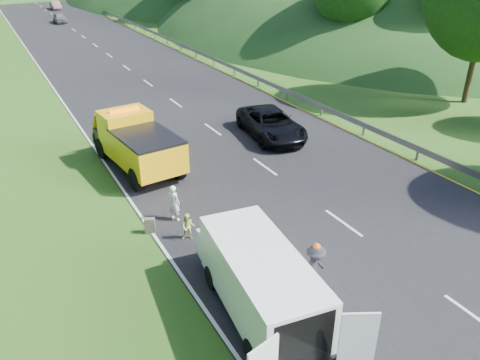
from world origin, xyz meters
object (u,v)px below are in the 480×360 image
woman (175,219)px  passing_suv (271,137)px  spare_tire (314,322)px  tow_truck (136,142)px  worker (313,291)px  white_van (259,278)px  child (189,239)px  suitcase (150,226)px

woman → passing_suv: 10.11m
spare_tire → woman: bearing=101.5°
woman → passing_suv: (8.20, 5.91, 0.00)m
tow_truck → passing_suv: 8.07m
worker → white_van: bearing=150.4°
white_van → worker: bearing=5.5°
woman → child: woman is taller
suitcase → passing_suv: size_ratio=0.11×
woman → tow_truck: bearing=-33.5°
tow_truck → white_van: size_ratio=1.01×
woman → spare_tire: size_ratio=2.55×
suitcase → spare_tire: size_ratio=1.06×
white_van → spare_tire: bearing=-35.9°
woman → worker: 6.59m
tow_truck → spare_tire: bearing=-90.8°
white_van → passing_suv: white_van is taller
spare_tire → passing_suv: size_ratio=0.11×
white_van → woman: (-0.23, 6.16, -1.25)m
white_van → suitcase: size_ratio=10.34×
tow_truck → suitcase: 6.22m
suitcase → tow_truck: bearing=76.5°
woman → worker: bearing=169.1°
tow_truck → woman: bearing=-98.9°
white_van → suitcase: white_van is taller
white_van → suitcase: bearing=110.6°
suitcase → white_van: bearing=-76.1°
white_van → child: size_ratio=6.06×
tow_truck → spare_tire: tow_truck is taller
suitcase → spare_tire: (2.66, -6.86, -0.31)m
white_van → worker: (2.02, -0.04, -1.25)m
passing_suv → white_van: bearing=-114.8°
worker → suitcase: bearing=92.4°
woman → spare_tire: 7.45m
child → spare_tire: bearing=-47.1°
child → passing_suv: (8.28, 7.49, 0.00)m
tow_truck → passing_suv: size_ratio=1.18×
suitcase → spare_tire: suitcase is taller
child → worker: worker is taller
child → passing_suv: bearing=69.8°
spare_tire → passing_suv: passing_suv is taller
suitcase → child: bearing=-45.7°
child → white_van: bearing=-58.4°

